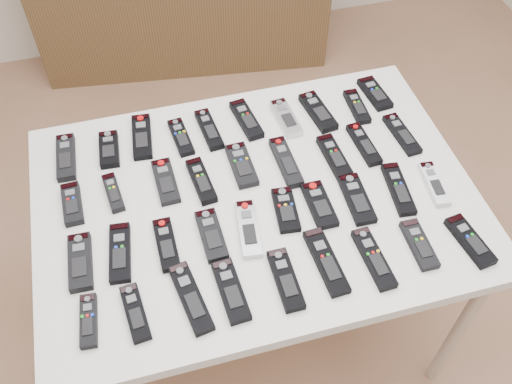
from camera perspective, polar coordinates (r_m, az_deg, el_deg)
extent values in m
plane|color=#8F6649|center=(2.27, 2.99, -14.01)|extent=(4.00, 4.00, 0.00)
cube|color=white|center=(1.65, 0.00, -0.87)|extent=(1.25, 0.88, 0.04)
cylinder|color=beige|center=(1.97, 19.58, -12.90)|extent=(0.04, 0.04, 0.74)
cylinder|color=beige|center=(2.19, -17.16, -2.60)|extent=(0.04, 0.04, 0.74)
cylinder|color=beige|center=(2.32, 11.11, 3.23)|extent=(0.04, 0.04, 0.74)
cube|color=black|center=(1.81, -18.47, 3.30)|extent=(0.06, 0.18, 0.02)
cube|color=black|center=(1.79, -14.48, 4.14)|extent=(0.07, 0.14, 0.02)
cube|color=black|center=(1.81, -11.34, 5.44)|extent=(0.07, 0.19, 0.02)
cube|color=black|center=(1.79, -7.52, 5.45)|extent=(0.06, 0.16, 0.02)
cube|color=black|center=(1.80, -4.72, 6.25)|extent=(0.06, 0.17, 0.02)
cube|color=black|center=(1.83, -0.97, 7.26)|extent=(0.07, 0.18, 0.02)
cube|color=#B7B7BC|center=(1.83, 3.02, 7.38)|extent=(0.06, 0.17, 0.02)
cube|color=black|center=(1.86, 6.22, 7.98)|extent=(0.08, 0.18, 0.02)
cube|color=black|center=(1.90, 10.06, 8.40)|extent=(0.05, 0.15, 0.02)
cube|color=black|center=(1.96, 11.80, 9.63)|extent=(0.07, 0.16, 0.02)
cube|color=black|center=(1.68, -17.91, -1.14)|extent=(0.06, 0.14, 0.02)
cube|color=black|center=(1.68, -14.08, -0.07)|extent=(0.05, 0.14, 0.02)
cube|color=black|center=(1.67, -9.02, 1.05)|extent=(0.06, 0.17, 0.02)
cube|color=black|center=(1.66, -5.50, 1.11)|extent=(0.06, 0.17, 0.02)
cube|color=black|center=(1.69, -1.45, 2.70)|extent=(0.07, 0.17, 0.02)
cube|color=black|center=(1.70, 3.01, 3.01)|extent=(0.05, 0.19, 0.02)
cube|color=black|center=(1.73, 7.81, 3.54)|extent=(0.06, 0.17, 0.02)
cube|color=black|center=(1.78, 10.73, 4.72)|extent=(0.05, 0.17, 0.02)
cube|color=black|center=(1.84, 14.38, 5.62)|extent=(0.06, 0.18, 0.02)
cube|color=black|center=(1.56, -17.16, -6.70)|extent=(0.07, 0.17, 0.02)
cube|color=black|center=(1.55, -13.44, -5.92)|extent=(0.07, 0.18, 0.02)
cube|color=black|center=(1.54, -8.95, -5.20)|extent=(0.05, 0.16, 0.02)
cube|color=black|center=(1.54, -4.47, -4.33)|extent=(0.06, 0.16, 0.02)
cube|color=#B7B7BC|center=(1.55, -0.76, -3.69)|extent=(0.07, 0.19, 0.02)
cube|color=black|center=(1.59, 2.99, -1.79)|extent=(0.07, 0.15, 0.02)
cube|color=black|center=(1.61, 6.36, -1.28)|extent=(0.06, 0.16, 0.02)
cube|color=black|center=(1.64, 10.04, -0.69)|extent=(0.07, 0.18, 0.02)
cube|color=black|center=(1.68, 14.05, 0.30)|extent=(0.07, 0.19, 0.02)
cube|color=silver|center=(1.72, 17.37, 0.77)|extent=(0.06, 0.16, 0.02)
cube|color=black|center=(1.47, -16.40, -12.26)|extent=(0.05, 0.14, 0.02)
cube|color=black|center=(1.45, -11.97, -11.74)|extent=(0.06, 0.16, 0.02)
cube|color=black|center=(1.45, -6.52, -10.46)|extent=(0.08, 0.21, 0.02)
cube|color=black|center=(1.45, -2.52, -9.85)|extent=(0.07, 0.18, 0.02)
cube|color=black|center=(1.46, 2.99, -8.75)|extent=(0.05, 0.18, 0.02)
cube|color=black|center=(1.50, 7.03, -6.92)|extent=(0.06, 0.21, 0.02)
cube|color=black|center=(1.53, 11.68, -6.53)|extent=(0.06, 0.19, 0.02)
cube|color=black|center=(1.58, 16.00, -5.06)|extent=(0.05, 0.15, 0.02)
cube|color=black|center=(1.63, 20.62, -4.60)|extent=(0.07, 0.17, 0.02)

